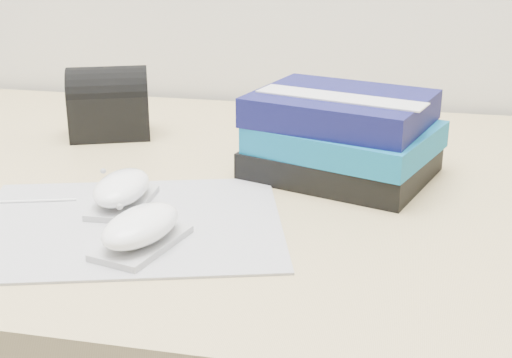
% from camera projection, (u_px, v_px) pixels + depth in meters
% --- Properties ---
extents(desk, '(1.60, 0.80, 0.73)m').
position_uv_depth(desk, '(335.00, 318.00, 1.06)').
color(desk, tan).
rests_on(desk, ground).
extents(mousepad, '(0.40, 0.35, 0.00)m').
position_uv_depth(mousepad, '(129.00, 224.00, 0.80)').
color(mousepad, gray).
rests_on(mousepad, desk).
extents(mouse_rear, '(0.06, 0.11, 0.04)m').
position_uv_depth(mouse_rear, '(122.00, 190.00, 0.84)').
color(mouse_rear, '#ABABAD').
rests_on(mouse_rear, mousepad).
extents(mouse_front, '(0.09, 0.12, 0.05)m').
position_uv_depth(mouse_front, '(141.00, 229.00, 0.74)').
color(mouse_front, '#AAAAAD').
rests_on(mouse_front, mousepad).
extents(book_stack, '(0.27, 0.24, 0.11)m').
position_uv_depth(book_stack, '(342.00, 136.00, 0.93)').
color(book_stack, black).
rests_on(book_stack, desk).
extents(pouch, '(0.14, 0.12, 0.11)m').
position_uv_depth(pouch, '(109.00, 103.00, 1.10)').
color(pouch, black).
rests_on(pouch, desk).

